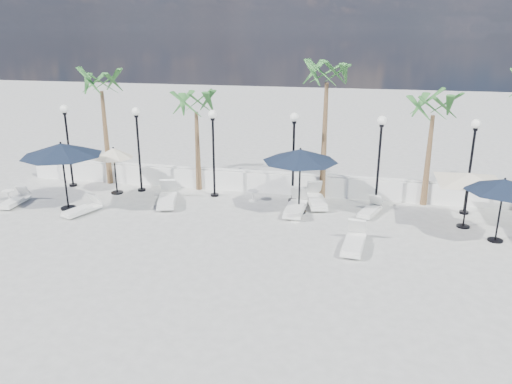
% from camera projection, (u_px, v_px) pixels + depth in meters
% --- Properties ---
extents(ground, '(100.00, 100.00, 0.00)m').
position_uv_depth(ground, '(262.00, 269.00, 15.54)').
color(ground, '#979792').
rests_on(ground, ground).
extents(balustrade, '(26.00, 0.30, 1.01)m').
position_uv_depth(balustrade, '(296.00, 184.00, 22.36)').
color(balustrade, white).
rests_on(balustrade, ground).
extents(lamppost_0, '(0.36, 0.36, 3.84)m').
position_uv_depth(lamppost_0, '(67.00, 134.00, 22.90)').
color(lamppost_0, black).
rests_on(lamppost_0, ground).
extents(lamppost_1, '(0.36, 0.36, 3.84)m').
position_uv_depth(lamppost_1, '(138.00, 138.00, 22.20)').
color(lamppost_1, black).
rests_on(lamppost_1, ground).
extents(lamppost_2, '(0.36, 0.36, 3.84)m').
position_uv_depth(lamppost_2, '(213.00, 141.00, 21.50)').
color(lamppost_2, black).
rests_on(lamppost_2, ground).
extents(lamppost_3, '(0.36, 0.36, 3.84)m').
position_uv_depth(lamppost_3, '(294.00, 145.00, 20.79)').
color(lamppost_3, black).
rests_on(lamppost_3, ground).
extents(lamppost_4, '(0.36, 0.36, 3.84)m').
position_uv_depth(lamppost_4, '(380.00, 149.00, 20.09)').
color(lamppost_4, black).
rests_on(lamppost_4, ground).
extents(lamppost_5, '(0.36, 0.36, 3.84)m').
position_uv_depth(lamppost_5, '(472.00, 154.00, 19.39)').
color(lamppost_5, black).
rests_on(lamppost_5, ground).
extents(palm_0, '(2.60, 2.60, 5.50)m').
position_uv_depth(palm_0, '(101.00, 88.00, 22.70)').
color(palm_0, brown).
rests_on(palm_0, ground).
extents(palm_1, '(2.60, 2.60, 4.70)m').
position_uv_depth(palm_1, '(196.00, 108.00, 22.04)').
color(palm_1, brown).
rests_on(palm_1, ground).
extents(palm_2, '(2.60, 2.60, 6.10)m').
position_uv_depth(palm_2, '(327.00, 80.00, 20.47)').
color(palm_2, brown).
rests_on(palm_2, ground).
extents(palm_3, '(2.60, 2.60, 4.90)m').
position_uv_depth(palm_3, '(433.00, 112.00, 19.98)').
color(palm_3, brown).
rests_on(palm_3, ground).
extents(lounger_0, '(0.63, 1.67, 0.61)m').
position_uv_depth(lounger_0, '(15.00, 200.00, 21.06)').
color(lounger_0, silver).
rests_on(lounger_0, ground).
extents(lounger_1, '(1.30, 2.26, 0.81)m').
position_uv_depth(lounger_1, '(167.00, 198.00, 21.14)').
color(lounger_1, silver).
rests_on(lounger_1, ground).
extents(lounger_2, '(1.09, 1.77, 0.63)m').
position_uv_depth(lounger_2, '(82.00, 209.00, 20.07)').
color(lounger_2, silver).
rests_on(lounger_2, ground).
extents(lounger_3, '(1.14, 2.18, 0.78)m').
position_uv_depth(lounger_3, '(316.00, 199.00, 21.02)').
color(lounger_3, silver).
rests_on(lounger_3, ground).
extents(lounger_4, '(1.03, 1.71, 0.61)m').
position_uv_depth(lounger_4, '(370.00, 210.00, 19.97)').
color(lounger_4, silver).
rests_on(lounger_4, ground).
extents(lounger_5, '(0.76, 2.17, 0.81)m').
position_uv_depth(lounger_5, '(296.00, 206.00, 20.16)').
color(lounger_5, silver).
rests_on(lounger_5, ground).
extents(lounger_6, '(0.84, 2.07, 0.76)m').
position_uv_depth(lounger_6, '(354.00, 242.00, 16.86)').
color(lounger_6, silver).
rests_on(lounger_6, ground).
extents(side_table_0, '(0.50, 0.50, 0.48)m').
position_uv_depth(side_table_0, '(8.00, 195.00, 21.51)').
color(side_table_0, silver).
rests_on(side_table_0, ground).
extents(side_table_1, '(0.48, 0.48, 0.47)m').
position_uv_depth(side_table_1, '(253.00, 195.00, 21.54)').
color(side_table_1, silver).
rests_on(side_table_1, ground).
extents(side_table_2, '(0.44, 0.44, 0.43)m').
position_uv_depth(side_table_2, '(295.00, 215.00, 19.24)').
color(side_table_2, silver).
rests_on(side_table_2, ground).
extents(parasol_navy_left, '(3.22, 3.22, 2.84)m').
position_uv_depth(parasol_navy_left, '(61.00, 150.00, 19.92)').
color(parasol_navy_left, black).
rests_on(parasol_navy_left, ground).
extents(parasol_navy_mid, '(3.01, 3.01, 2.70)m').
position_uv_depth(parasol_navy_mid, '(300.00, 156.00, 19.56)').
color(parasol_navy_mid, black).
rests_on(parasol_navy_mid, ground).
extents(parasol_navy_right, '(2.60, 2.60, 2.33)m').
position_uv_depth(parasol_navy_right, '(504.00, 186.00, 16.93)').
color(parasol_navy_right, black).
rests_on(parasol_navy_right, ground).
extents(parasol_cream_sq_b, '(4.53, 4.53, 2.27)m').
position_uv_depth(parasol_cream_sq_b, '(470.00, 174.00, 18.14)').
color(parasol_cream_sq_b, black).
rests_on(parasol_cream_sq_b, ground).
extents(parasol_cream_small, '(1.75, 1.75, 2.15)m').
position_uv_depth(parasol_cream_small, '(114.00, 154.00, 22.08)').
color(parasol_cream_small, black).
rests_on(parasol_cream_small, ground).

